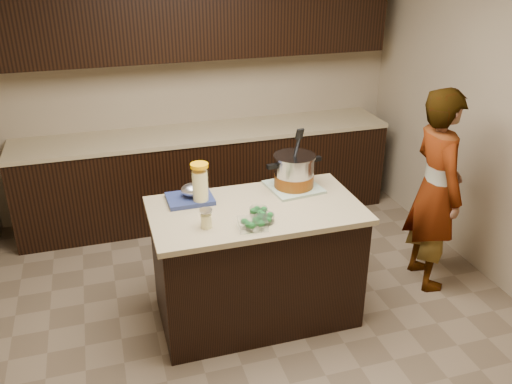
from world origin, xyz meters
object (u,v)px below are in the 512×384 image
at_px(lemonade_pitcher, 200,186).
at_px(stock_pot, 294,173).
at_px(person, 436,190).
at_px(island, 256,263).

bearing_deg(lemonade_pitcher, stock_pot, 4.53).
relative_size(stock_pot, person, 0.27).
distance_m(stock_pot, person, 1.14).
distance_m(stock_pot, lemonade_pitcher, 0.71).
bearing_deg(person, lemonade_pitcher, 92.51).
distance_m(island, person, 1.52).
relative_size(island, lemonade_pitcher, 4.89).
bearing_deg(stock_pot, lemonade_pitcher, 177.54).
bearing_deg(person, island, 98.18).
height_order(island, stock_pot, stock_pot).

